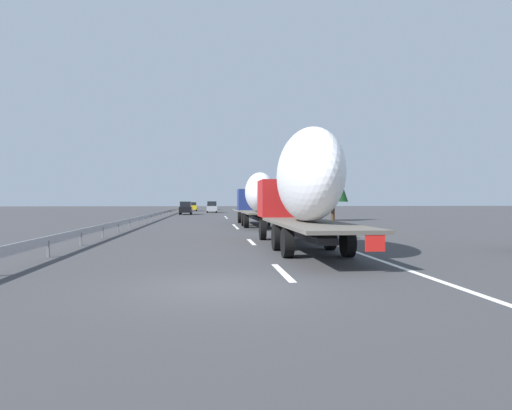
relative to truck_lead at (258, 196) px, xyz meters
The scene contains 19 objects.
ground_plane 15.42m from the truck_lead, 13.67° to the left, with size 260.00×260.00×0.00m, color #38383A.
lane_stripe_0 23.39m from the truck_lead, behind, with size 3.20×0.20×0.01m, color white.
lane_stripe_1 14.10m from the truck_lead, behind, with size 3.20×0.20×0.01m, color white.
lane_stripe_2 3.65m from the truck_lead, 139.51° to the left, with size 3.20×0.20×0.01m, color white.
lane_stripe_3 3.33m from the truck_lead, 50.67° to the left, with size 3.20×0.20×0.01m, color white.
lane_stripe_4 17.79m from the truck_lead, ahead, with size 3.20×0.20×0.01m, color white.
lane_stripe_5 22.47m from the truck_lead, ahead, with size 3.20×0.20×0.01m, color white.
edge_line_right 20.04m from the truck_lead, ahead, with size 110.00×0.20×0.01m, color white.
truck_lead is the anchor object (origin of this frame).
truck_trailing 17.37m from the truck_lead, behind, with size 13.76×2.55×4.86m.
car_yellow_coupe 56.92m from the truck_lead, ahead, with size 4.78×1.88×1.80m.
car_black_suv 32.84m from the truck_lead, 12.99° to the left, with size 4.64×1.78×1.95m.
car_red_compact 67.35m from the truck_lead, ahead, with size 4.75×1.91×1.85m.
car_silver_hatch 43.06m from the truck_lead, ahead, with size 4.19×1.80×1.97m.
road_sign 25.80m from the truck_lead, ahead, with size 0.10×0.90×3.47m.
tree_1 32.78m from the truck_lead, 12.19° to the right, with size 2.81×2.81×6.69m.
tree_2 54.49m from the truck_lead, ahead, with size 3.84×3.84×6.59m.
tree_3 13.10m from the truck_lead, 43.12° to the right, with size 3.12×3.12×6.62m.
guardrail_median 20.31m from the truck_lead, 28.33° to the left, with size 94.00×0.10×0.76m.
Camera 1 is at (-10.42, 0.25, 2.01)m, focal length 31.36 mm.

